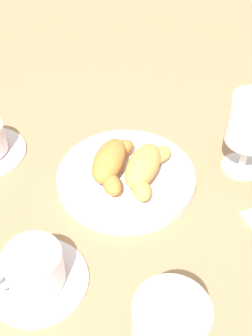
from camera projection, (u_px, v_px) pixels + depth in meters
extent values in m
plane|color=#997551|center=(115.00, 187.00, 0.71)|extent=(2.20, 2.20, 0.00)
cylinder|color=silver|center=(126.00, 178.00, 0.71)|extent=(0.23, 0.23, 0.01)
torus|color=silver|center=(126.00, 175.00, 0.71)|extent=(0.23, 0.23, 0.01)
ellipsoid|color=#BC7A38|center=(109.00, 160.00, 0.69)|extent=(0.10, 0.06, 0.04)
ellipsoid|color=#BC7A38|center=(109.00, 184.00, 0.67)|extent=(0.05, 0.05, 0.03)
ellipsoid|color=#BC7A38|center=(125.00, 149.00, 0.73)|extent=(0.05, 0.05, 0.03)
ellipsoid|color=#D6994C|center=(143.00, 166.00, 0.69)|extent=(0.11, 0.07, 0.04)
ellipsoid|color=#D6994C|center=(142.00, 190.00, 0.66)|extent=(0.05, 0.04, 0.03)
ellipsoid|color=#D6994C|center=(159.00, 155.00, 0.72)|extent=(0.05, 0.05, 0.03)
cylinder|color=silver|center=(38.00, 279.00, 0.58)|extent=(0.14, 0.14, 0.01)
cylinder|color=silver|center=(34.00, 267.00, 0.56)|extent=(0.08, 0.08, 0.05)
cylinder|color=#937A60|center=(32.00, 257.00, 0.54)|extent=(0.07, 0.07, 0.01)
torus|color=silver|center=(0.00, 280.00, 0.54)|extent=(0.03, 0.04, 0.04)
cylinder|color=white|center=(169.00, 329.00, 0.43)|extent=(0.08, 0.08, 0.08)
cylinder|color=#E0CC4C|center=(169.00, 332.00, 0.44)|extent=(0.07, 0.07, 0.06)
cylinder|color=white|center=(241.00, 166.00, 0.74)|extent=(0.07, 0.07, 0.01)
cylinder|color=white|center=(245.00, 153.00, 0.72)|extent=(0.01, 0.01, 0.05)
cylinder|color=yellow|center=(252.00, 125.00, 0.68)|extent=(0.07, 0.07, 0.06)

